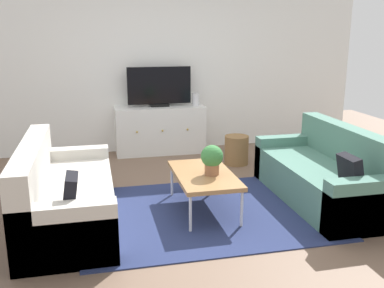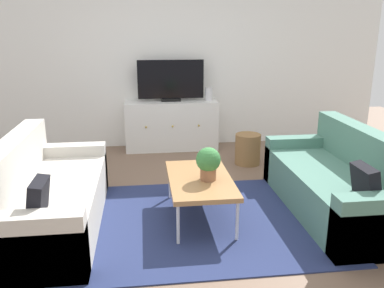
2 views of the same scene
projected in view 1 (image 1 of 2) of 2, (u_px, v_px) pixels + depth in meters
ground_plane at (201, 207)px, 4.70m from camera, size 10.00×10.00×0.00m
wall_back at (161, 64)px, 6.76m from camera, size 6.40×0.12×2.70m
area_rug at (204, 212)px, 4.56m from camera, size 2.50×1.90×0.01m
couch_left_side at (60, 198)px, 4.22m from camera, size 0.84×1.89×0.82m
couch_right_side at (328, 176)px, 4.84m from camera, size 0.84×1.89×0.82m
coffee_table at (204, 176)px, 4.54m from camera, size 0.59×1.04×0.42m
potted_plant at (212, 158)px, 4.44m from camera, size 0.23×0.23×0.31m
tv_console at (160, 130)px, 6.73m from camera, size 1.37×0.47×0.73m
flat_screen_tv at (159, 87)px, 6.58m from camera, size 0.97×0.16×0.60m
glass_vase at (196, 99)px, 6.74m from camera, size 0.11×0.11×0.19m
wicker_basket at (236, 150)px, 6.19m from camera, size 0.34×0.34×0.41m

